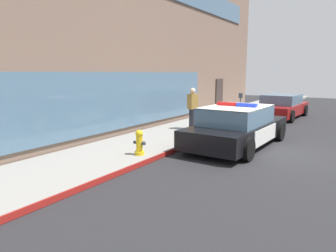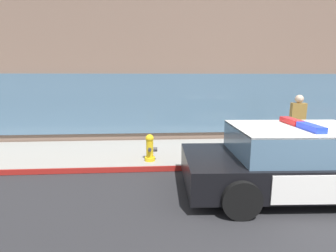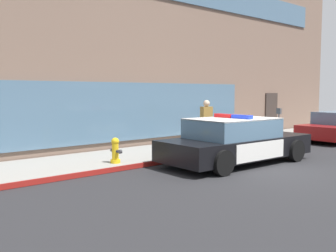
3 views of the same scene
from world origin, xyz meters
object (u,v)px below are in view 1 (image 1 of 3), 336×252
Objects in this scene: car_down_street at (281,106)px; police_cruiser at (237,126)px; parking_meter at (241,101)px; fire_hydrant at (140,143)px; pedestrian_on_sidewalk at (192,109)px.

police_cruiser is at bearing -174.87° from car_down_street.
car_down_street is at bearing -22.80° from parking_meter.
pedestrian_on_sidewalk reaches higher than fire_hydrant.
police_cruiser is 6.95× the size of fire_hydrant.
car_down_street is 3.51× the size of parking_meter.
parking_meter is at bearing 20.79° from police_cruiser.
car_down_street is 2.75× the size of pedestrian_on_sidewalk.
pedestrian_on_sidewalk is at bearing 8.47° from fire_hydrant.
fire_hydrant is at bearing 178.85° from parking_meter.
police_cruiser is 5.03m from parking_meter.
car_down_street is 6.86m from pedestrian_on_sidewalk.
fire_hydrant is at bearing 153.11° from police_cruiser.
police_cruiser reaches higher than parking_meter.
pedestrian_on_sidewalk is 3.57m from parking_meter.
pedestrian_on_sidewalk reaches higher than parking_meter.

